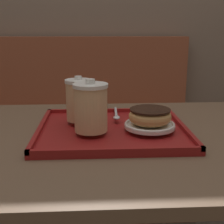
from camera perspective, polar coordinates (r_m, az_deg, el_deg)
name	(u,v)px	position (r m, az deg, el deg)	size (l,w,h in m)	color
wall_behind	(103,2)	(1.98, -1.65, 19.49)	(8.00, 0.05, 2.40)	#7A6656
booth_bench	(67,155)	(1.90, -8.24, -7.74)	(1.46, 0.44, 1.00)	brown
cafe_table	(114,185)	(1.00, 0.43, -13.23)	(0.99, 0.79, 0.74)	brown
serving_tray	(112,130)	(0.95, 0.00, -3.31)	(0.44, 0.39, 0.02)	maroon
coffee_cup_front	(91,107)	(0.87, -3.91, 0.88)	(0.10, 0.10, 0.15)	#E0B784
coffee_cup_rear	(79,100)	(0.98, -6.08, 2.24)	(0.08, 0.08, 0.14)	#E0B784
plate_with_chocolate_donut	(150,125)	(0.93, 6.90, -2.38)	(0.15, 0.15, 0.01)	white
donut_chocolate_glazed	(150,116)	(0.92, 6.95, -0.70)	(0.13, 0.13, 0.04)	tan
spoon	(116,116)	(1.02, 0.81, -0.70)	(0.02, 0.16, 0.01)	silver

